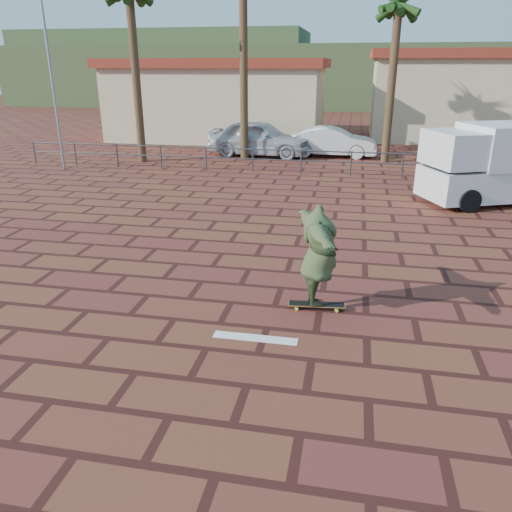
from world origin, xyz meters
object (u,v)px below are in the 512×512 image
(longboard, at_px, (317,305))
(car_silver, at_px, (259,138))
(car_white, at_px, (333,142))
(campervan, at_px, (502,162))
(skateboarder, at_px, (319,256))

(longboard, relative_size, car_silver, 0.21)
(longboard, distance_m, car_silver, 16.48)
(car_white, bearing_deg, car_silver, 99.31)
(campervan, relative_size, car_white, 1.22)
(longboard, bearing_deg, car_white, 86.38)
(skateboarder, bearing_deg, campervan, -47.16)
(car_silver, relative_size, car_white, 1.18)
(campervan, xyz_separation_m, car_white, (-5.70, 7.63, -0.60))
(longboard, xyz_separation_m, car_white, (-0.56, 16.45, 0.61))
(campervan, distance_m, car_silver, 11.66)
(car_white, bearing_deg, skateboarder, -176.81)
(campervan, distance_m, car_white, 9.54)
(longboard, bearing_deg, campervan, 54.22)
(campervan, bearing_deg, skateboarder, -143.28)
(skateboarder, distance_m, car_white, 16.46)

